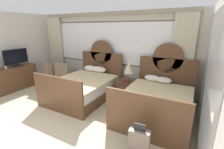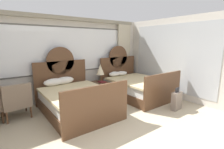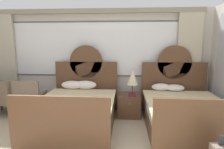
{
  "view_description": "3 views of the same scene",
  "coord_description": "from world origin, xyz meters",
  "px_view_note": "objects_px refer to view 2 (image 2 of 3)",
  "views": [
    {
      "loc": [
        2.83,
        -1.14,
        2.17
      ],
      "look_at": [
        1.01,
        2.23,
        1.03
      ],
      "focal_mm": 25.27,
      "sensor_mm": 36.0,
      "label": 1
    },
    {
      "loc": [
        -1.97,
        -1.42,
        1.9
      ],
      "look_at": [
        1.14,
        2.74,
        0.87
      ],
      "focal_mm": 26.63,
      "sensor_mm": 36.0,
      "label": 2
    },
    {
      "loc": [
        0.86,
        -1.29,
        1.82
      ],
      "look_at": [
        0.59,
        2.55,
        1.17
      ],
      "focal_mm": 30.38,
      "sensor_mm": 36.0,
      "label": 3
    }
  ],
  "objects_px": {
    "bed_near_mirror": "(136,86)",
    "suitcase_on_floor": "(176,101)",
    "nightstand_between_beds": "(99,90)",
    "bed_near_window": "(76,99)",
    "armchair_by_window_left": "(17,101)",
    "book_on_nightstand": "(102,82)",
    "table_lamp_on_nightstand": "(100,70)"
  },
  "relations": [
    {
      "from": "bed_near_window",
      "to": "suitcase_on_floor",
      "type": "xyz_separation_m",
      "value": [
        2.36,
        -1.55,
        -0.11
      ]
    },
    {
      "from": "bed_near_mirror",
      "to": "table_lamp_on_nightstand",
      "type": "relative_size",
      "value": 3.63
    },
    {
      "from": "bed_near_window",
      "to": "table_lamp_on_nightstand",
      "type": "xyz_separation_m",
      "value": [
        1.22,
        0.65,
        0.6
      ]
    },
    {
      "from": "suitcase_on_floor",
      "to": "bed_near_mirror",
      "type": "bearing_deg",
      "value": 92.34
    },
    {
      "from": "bed_near_window",
      "to": "book_on_nightstand",
      "type": "height_order",
      "value": "bed_near_window"
    },
    {
      "from": "bed_near_mirror",
      "to": "suitcase_on_floor",
      "type": "distance_m",
      "value": 1.55
    },
    {
      "from": "suitcase_on_floor",
      "to": "nightstand_between_beds",
      "type": "bearing_deg",
      "value": 118.7
    },
    {
      "from": "bed_near_window",
      "to": "armchair_by_window_left",
      "type": "xyz_separation_m",
      "value": [
        -1.34,
        0.52,
        0.1
      ]
    },
    {
      "from": "book_on_nightstand",
      "to": "suitcase_on_floor",
      "type": "xyz_separation_m",
      "value": [
        1.14,
        -2.09,
        -0.3
      ]
    },
    {
      "from": "bed_near_mirror",
      "to": "suitcase_on_floor",
      "type": "height_order",
      "value": "bed_near_mirror"
    },
    {
      "from": "bed_near_mirror",
      "to": "armchair_by_window_left",
      "type": "xyz_separation_m",
      "value": [
        -3.63,
        0.53,
        0.1
      ]
    },
    {
      "from": "bed_near_window",
      "to": "bed_near_mirror",
      "type": "relative_size",
      "value": 1.0
    },
    {
      "from": "table_lamp_on_nightstand",
      "to": "book_on_nightstand",
      "type": "height_order",
      "value": "table_lamp_on_nightstand"
    },
    {
      "from": "table_lamp_on_nightstand",
      "to": "bed_near_window",
      "type": "bearing_deg",
      "value": -151.95
    },
    {
      "from": "nightstand_between_beds",
      "to": "armchair_by_window_left",
      "type": "bearing_deg",
      "value": -176.91
    },
    {
      "from": "book_on_nightstand",
      "to": "armchair_by_window_left",
      "type": "distance_m",
      "value": 2.56
    },
    {
      "from": "nightstand_between_beds",
      "to": "table_lamp_on_nightstand",
      "type": "relative_size",
      "value": 0.94
    },
    {
      "from": "bed_near_window",
      "to": "book_on_nightstand",
      "type": "distance_m",
      "value": 1.35
    },
    {
      "from": "bed_near_window",
      "to": "armchair_by_window_left",
      "type": "bearing_deg",
      "value": 158.76
    },
    {
      "from": "table_lamp_on_nightstand",
      "to": "suitcase_on_floor",
      "type": "bearing_deg",
      "value": -62.73
    },
    {
      "from": "book_on_nightstand",
      "to": "suitcase_on_floor",
      "type": "height_order",
      "value": "suitcase_on_floor"
    },
    {
      "from": "book_on_nightstand",
      "to": "suitcase_on_floor",
      "type": "bearing_deg",
      "value": -61.44
    },
    {
      "from": "table_lamp_on_nightstand",
      "to": "nightstand_between_beds",
      "type": "bearing_deg",
      "value": 177.91
    },
    {
      "from": "bed_near_window",
      "to": "suitcase_on_floor",
      "type": "height_order",
      "value": "bed_near_window"
    },
    {
      "from": "bed_near_mirror",
      "to": "suitcase_on_floor",
      "type": "bearing_deg",
      "value": -87.66
    },
    {
      "from": "armchair_by_window_left",
      "to": "nightstand_between_beds",
      "type": "bearing_deg",
      "value": 3.09
    },
    {
      "from": "armchair_by_window_left",
      "to": "suitcase_on_floor",
      "type": "distance_m",
      "value": 4.24
    },
    {
      "from": "bed_near_window",
      "to": "armchair_by_window_left",
      "type": "relative_size",
      "value": 2.43
    },
    {
      "from": "book_on_nightstand",
      "to": "suitcase_on_floor",
      "type": "relative_size",
      "value": 0.41
    },
    {
      "from": "bed_near_mirror",
      "to": "suitcase_on_floor",
      "type": "relative_size",
      "value": 3.44
    },
    {
      "from": "bed_near_mirror",
      "to": "nightstand_between_beds",
      "type": "xyz_separation_m",
      "value": [
        -1.14,
        0.66,
        -0.09
      ]
    },
    {
      "from": "nightstand_between_beds",
      "to": "book_on_nightstand",
      "type": "xyz_separation_m",
      "value": [
        0.07,
        -0.11,
        0.29
      ]
    }
  ]
}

